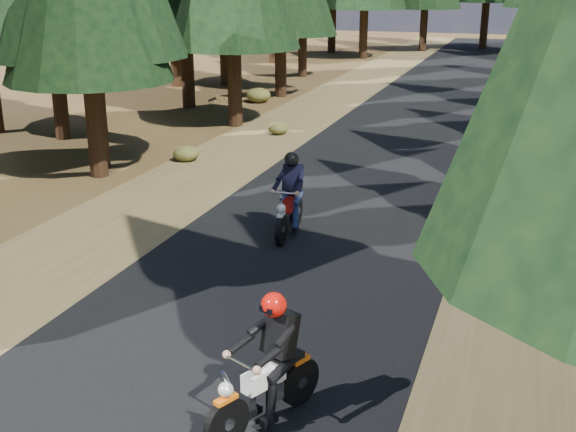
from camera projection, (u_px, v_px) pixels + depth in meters
name	position (u px, v px, depth m)	size (l,w,h in m)	color
ground	(260.00, 301.00, 12.63)	(120.00, 120.00, 0.00)	#4C351B
road	(336.00, 215.00, 17.10)	(6.00, 100.00, 0.01)	black
shoulder_l	(163.00, 196.00, 18.53)	(3.20, 100.00, 0.01)	brown
shoulder_r	(540.00, 237.00, 15.68)	(3.20, 100.00, 0.01)	brown
understory_shrubs	(415.00, 160.00, 21.06)	(15.25, 30.76, 0.64)	#474C1E
rider_lead	(265.00, 384.00, 9.01)	(1.37, 2.05, 1.77)	silver
rider_follow	(289.00, 208.00, 15.63)	(0.75, 2.07, 1.81)	#A6140B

